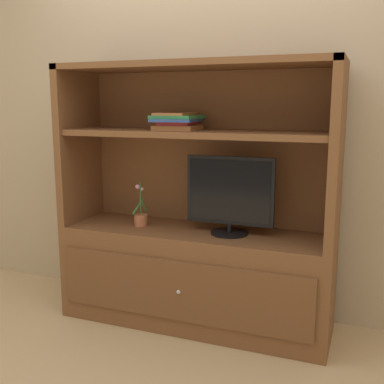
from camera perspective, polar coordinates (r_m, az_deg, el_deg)
name	(u,v)px	position (r m, az deg, el deg)	size (l,w,h in m)	color
ground_plane	(170,351)	(2.79, -2.74, -18.81)	(8.00, 8.00, 0.00)	tan
painted_rear_wall	(214,100)	(3.13, 2.69, 11.15)	(6.00, 0.10, 2.80)	tan
media_console	(195,246)	(2.94, 0.41, -6.60)	(1.68, 0.52, 1.61)	brown
tv_monitor	(230,195)	(2.78, 4.64, -0.35)	(0.53, 0.23, 0.47)	black
potted_plant	(141,217)	(3.02, -6.27, -3.09)	(0.09, 0.12, 0.28)	#B26642
magazine_stack	(177,121)	(2.85, -1.80, 8.61)	(0.27, 0.32, 0.10)	#A56638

